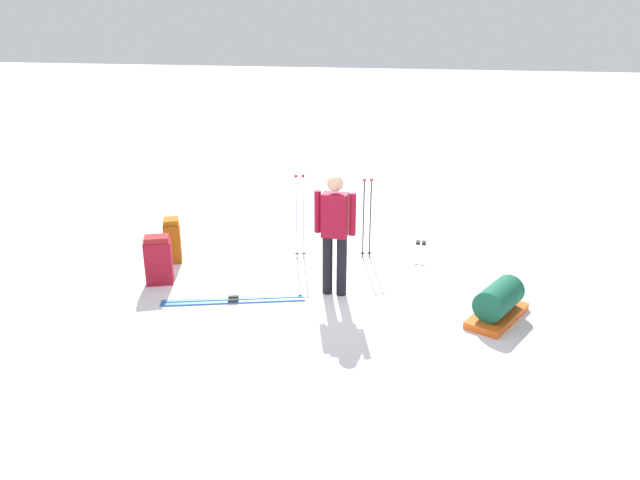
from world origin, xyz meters
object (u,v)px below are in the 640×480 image
(ski_pair_near, at_px, (233,300))
(backpack_large_dark, at_px, (158,260))
(ski_pair_far, at_px, (421,244))
(ski_poles_planted_near, at_px, (300,212))
(gear_sled, at_px, (498,303))
(ski_poles_planted_far, at_px, (367,214))
(skier_standing, at_px, (335,229))
(backpack_bright, at_px, (172,240))

(ski_pair_near, height_order, backpack_large_dark, backpack_large_dark)
(ski_pair_far, bearing_deg, ski_pair_near, 49.29)
(backpack_large_dark, distance_m, ski_poles_planted_near, 2.28)
(ski_pair_far, xyz_separation_m, gear_sled, (-1.10, 2.53, 0.21))
(ski_poles_planted_far, xyz_separation_m, gear_sled, (-1.94, 1.78, -0.49))
(skier_standing, bearing_deg, ski_poles_planted_far, -99.18)
(ski_pair_far, height_order, backpack_bright, backpack_bright)
(ski_poles_planted_near, bearing_deg, backpack_bright, 16.79)
(ski_poles_planted_far, bearing_deg, ski_pair_near, 52.53)
(backpack_bright, xyz_separation_m, gear_sled, (-4.89, 0.96, -0.12))
(skier_standing, distance_m, gear_sled, 2.32)
(ski_pair_far, bearing_deg, gear_sled, 113.58)
(backpack_large_dark, bearing_deg, ski_pair_far, -146.57)
(backpack_bright, bearing_deg, gear_sled, 168.89)
(backpack_bright, distance_m, ski_poles_planted_far, 3.08)
(ski_pair_near, bearing_deg, ski_poles_planted_far, -127.47)
(ski_poles_planted_near, height_order, gear_sled, ski_poles_planted_near)
(ski_pair_near, xyz_separation_m, backpack_bright, (1.42, -1.18, 0.33))
(backpack_large_dark, bearing_deg, ski_poles_planted_near, -141.43)
(ski_pair_near, distance_m, ski_poles_planted_far, 2.62)
(backpack_large_dark, height_order, ski_poles_planted_near, ski_poles_planted_near)
(skier_standing, distance_m, ski_poles_planted_near, 1.48)
(skier_standing, bearing_deg, gear_sled, 172.00)
(ski_pair_near, distance_m, backpack_bright, 1.87)
(ski_pair_near, height_order, gear_sled, gear_sled)
(ski_poles_planted_far, bearing_deg, ski_poles_planted_near, 12.96)
(ski_pair_far, relative_size, backpack_bright, 2.67)
(ski_poles_planted_near, xyz_separation_m, gear_sled, (-2.97, 1.54, -0.53))
(skier_standing, bearing_deg, backpack_large_dark, 3.71)
(backpack_bright, relative_size, ski_poles_planted_far, 0.54)
(ski_pair_near, xyz_separation_m, backpack_large_dark, (1.25, -0.36, 0.34))
(ski_poles_planted_near, height_order, ski_poles_planted_far, ski_poles_planted_near)
(ski_pair_near, bearing_deg, ski_poles_planted_near, -105.94)
(backpack_large_dark, bearing_deg, backpack_bright, -78.54)
(ski_pair_near, height_order, backpack_bright, backpack_bright)
(ski_pair_near, relative_size, ski_pair_far, 1.02)
(ski_pair_near, relative_size, ski_poles_planted_far, 1.47)
(ski_pair_far, height_order, ski_poles_planted_near, ski_poles_planted_near)
(skier_standing, height_order, ski_pair_far, skier_standing)
(ski_pair_far, bearing_deg, backpack_large_dark, 33.43)
(skier_standing, height_order, ski_poles_planted_near, skier_standing)
(ski_pair_far, relative_size, gear_sled, 1.67)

